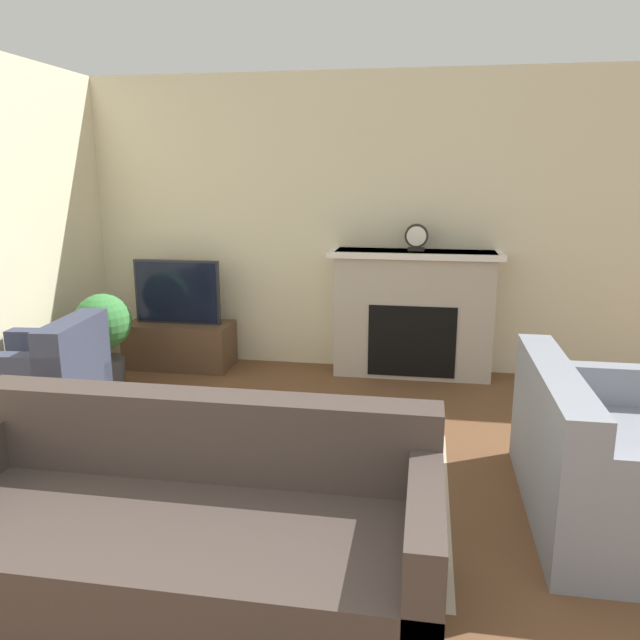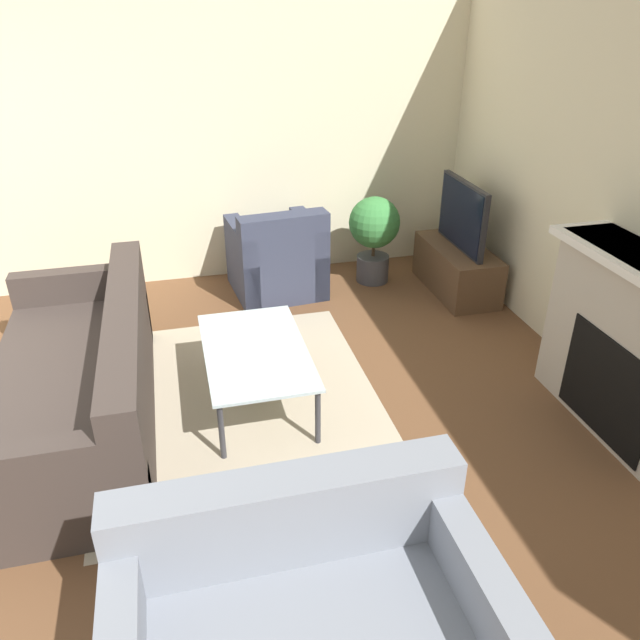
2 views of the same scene
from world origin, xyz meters
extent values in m
cube|color=beige|center=(0.00, 4.94, 1.35)|extent=(7.84, 0.06, 2.70)
cube|color=beige|center=(-2.45, 2.45, 1.35)|extent=(0.06, 7.91, 2.70)
cube|color=#B7A88E|center=(-0.23, 2.42, 0.00)|extent=(2.34, 1.87, 0.00)
cube|color=#B2A899|center=(0.66, 4.73, 0.57)|extent=(1.40, 0.37, 1.14)
cube|color=black|center=(0.66, 4.54, 0.36)|extent=(0.77, 0.01, 0.64)
cube|color=brown|center=(-1.53, 4.60, 0.21)|extent=(0.99, 0.46, 0.43)
cube|color=#232328|center=(-1.53, 4.60, 0.73)|extent=(0.82, 0.05, 0.60)
cube|color=black|center=(-1.53, 4.58, 0.73)|extent=(0.78, 0.01, 0.56)
cube|color=#3D332D|center=(-0.24, 1.37, 0.21)|extent=(2.20, 0.95, 0.42)
cube|color=#3D332D|center=(-0.24, 1.75, 0.62)|extent=(2.20, 0.20, 0.40)
cube|color=#3D332D|center=(-1.27, 1.37, 0.33)|extent=(0.14, 0.95, 0.66)
cube|color=#3D332D|center=(0.79, 1.37, 0.33)|extent=(0.14, 0.95, 0.66)
cube|color=gray|center=(1.45, 2.42, 0.62)|extent=(0.20, 1.45, 0.40)
cube|color=gray|center=(1.82, 3.07, 0.33)|extent=(0.94, 0.14, 0.66)
cube|color=#33384C|center=(-1.94, 2.99, 0.21)|extent=(0.83, 0.85, 0.42)
cube|color=#33384C|center=(-1.66, 3.02, 0.62)|extent=(0.27, 0.79, 0.40)
cube|color=#33384C|center=(-1.97, 3.31, 0.33)|extent=(0.77, 0.21, 0.66)
cube|color=#33384C|center=(-1.91, 2.67, 0.33)|extent=(0.77, 0.21, 0.66)
cylinder|color=#333338|center=(-0.76, 2.25, 0.20)|extent=(0.04, 0.04, 0.39)
cylinder|color=#333338|center=(0.30, 2.25, 0.20)|extent=(0.04, 0.04, 0.39)
cylinder|color=#333338|center=(-0.76, 2.83, 0.20)|extent=(0.04, 0.04, 0.39)
cylinder|color=#333338|center=(0.30, 2.83, 0.20)|extent=(0.04, 0.04, 0.39)
cube|color=silver|center=(-0.23, 2.54, 0.40)|extent=(1.14, 0.67, 0.02)
cylinder|color=#47474C|center=(-1.93, 3.92, 0.13)|extent=(0.31, 0.31, 0.25)
cylinder|color=#4C3823|center=(-1.93, 3.92, 0.32)|extent=(0.03, 0.03, 0.14)
sphere|color=#387F3D|center=(-1.93, 3.92, 0.59)|extent=(0.47, 0.47, 0.47)
camera|label=1|loc=(0.75, -0.84, 1.81)|focal=35.00mm
camera|label=2|loc=(3.28, 2.10, 2.52)|focal=35.00mm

